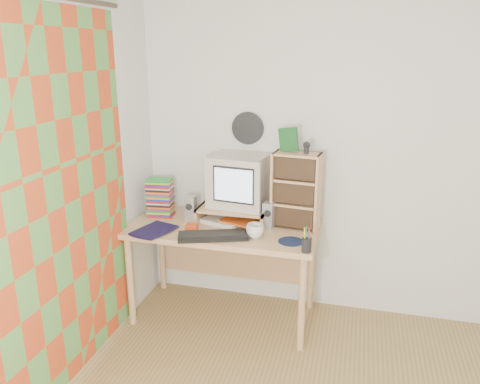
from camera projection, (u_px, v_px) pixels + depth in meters
The scene contains 19 objects.
back_wall at pixel (371, 157), 3.42m from camera, with size 3.50×3.50×0.00m, color white.
curtain at pixel (65, 205), 2.69m from camera, with size 2.20×2.20×0.00m, color #C9441C.
wall_disc at pixel (248, 128), 3.58m from camera, with size 0.25×0.25×0.02m, color black.
desk at pixel (226, 239), 3.58m from camera, with size 1.40×0.70×0.75m.
monitor_riser at pixel (233, 210), 3.53m from camera, with size 0.52×0.30×0.12m.
crt_monitor at pixel (239, 181), 3.50m from camera, with size 0.41×0.41×0.39m, color beige.
speaker_left at pixel (191, 209), 3.54m from camera, with size 0.08×0.08×0.20m, color #9E9DA2.
speaker_right at pixel (269, 215), 3.41m from camera, with size 0.07×0.07×0.20m, color #9E9DA2.
keyboard at pixel (213, 236), 3.25m from camera, with size 0.49×0.16×0.03m, color black.
dvd_stack at pixel (160, 199), 3.66m from camera, with size 0.19×0.14×0.27m, color brown, non-canonical shape.
cd_rack at pixel (296, 191), 3.38m from camera, with size 0.33×0.18×0.56m, color tan.
mug at pixel (255, 231), 3.25m from camera, with size 0.12×0.12×0.10m, color silver.
diary at pixel (143, 226), 3.41m from camera, with size 0.27×0.20×0.05m, color #120E35.
mousepad at pixel (291, 241), 3.19m from camera, with size 0.18×0.18×0.00m, color black.
pen_cup at pixel (307, 242), 3.02m from camera, with size 0.07×0.07×0.13m, color black, non-canonical shape.
papers at pixel (230, 220), 3.53m from camera, with size 0.30×0.22×0.04m, color silver, non-canonical shape.
red_box at pixel (192, 227), 3.40m from camera, with size 0.08×0.05×0.04m, color red.
game_box at pixel (289, 140), 3.31m from camera, with size 0.13×0.03×0.17m, color #165021.
webcam at pixel (306, 148), 3.27m from camera, with size 0.05×0.05×0.09m, color black, non-canonical shape.
Camera 1 is at (-0.09, -1.73, 2.02)m, focal length 35.00 mm.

